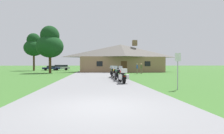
% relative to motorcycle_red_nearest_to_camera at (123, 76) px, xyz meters
% --- Properties ---
extents(ground_plane, '(500.00, 500.00, 0.00)m').
position_rel_motorcycle_red_nearest_to_camera_xyz_m(ground_plane, '(-2.08, 12.53, -0.61)').
color(ground_plane, '#386628').
extents(asphalt_driveway, '(6.40, 80.00, 0.06)m').
position_rel_motorcycle_red_nearest_to_camera_xyz_m(asphalt_driveway, '(-2.08, 10.53, -0.58)').
color(asphalt_driveway, slate).
rests_on(asphalt_driveway, ground).
extents(motorcycle_red_nearest_to_camera, '(0.72, 2.08, 1.30)m').
position_rel_motorcycle_red_nearest_to_camera_xyz_m(motorcycle_red_nearest_to_camera, '(0.00, 0.00, 0.00)').
color(motorcycle_red_nearest_to_camera, black).
rests_on(motorcycle_red_nearest_to_camera, asphalt_driveway).
extents(motorcycle_green_second_in_row, '(0.81, 2.08, 1.30)m').
position_rel_motorcycle_red_nearest_to_camera_xyz_m(motorcycle_green_second_in_row, '(-0.04, 2.11, 0.00)').
color(motorcycle_green_second_in_row, black).
rests_on(motorcycle_green_second_in_row, asphalt_driveway).
extents(motorcycle_yellow_third_in_row, '(0.66, 2.08, 1.30)m').
position_rel_motorcycle_red_nearest_to_camera_xyz_m(motorcycle_yellow_third_in_row, '(-0.02, 4.45, 0.01)').
color(motorcycle_yellow_third_in_row, black).
rests_on(motorcycle_yellow_third_in_row, asphalt_driveway).
extents(motorcycle_green_farthest_in_row, '(0.75, 2.08, 1.30)m').
position_rel_motorcycle_red_nearest_to_camera_xyz_m(motorcycle_green_farthest_in_row, '(-0.05, 6.14, 0.00)').
color(motorcycle_green_farthest_in_row, black).
rests_on(motorcycle_green_farthest_in_row, asphalt_driveway).
extents(stone_lodge, '(16.83, 7.50, 6.44)m').
position_rel_motorcycle_red_nearest_to_camera_xyz_m(stone_lodge, '(3.42, 22.28, 2.24)').
color(stone_lodge, '#896B4C').
rests_on(stone_lodge, ground).
extents(bystander_blue_shirt_near_lodge, '(0.28, 0.54, 1.69)m').
position_rel_motorcycle_red_nearest_to_camera_xyz_m(bystander_blue_shirt_near_lodge, '(4.66, 13.94, 0.34)').
color(bystander_blue_shirt_near_lodge, '#75664C').
rests_on(bystander_blue_shirt_near_lodge, ground).
extents(bystander_olive_shirt_beside_signpost, '(0.27, 0.54, 1.67)m').
position_rel_motorcycle_red_nearest_to_camera_xyz_m(bystander_olive_shirt_beside_signpost, '(5.65, 15.07, 0.32)').
color(bystander_olive_shirt_beside_signpost, '#75664C').
rests_on(bystander_olive_shirt_beside_signpost, ground).
extents(metal_signpost_roadside, '(0.36, 0.06, 2.14)m').
position_rel_motorcycle_red_nearest_to_camera_xyz_m(metal_signpost_roadside, '(2.66, -3.46, 0.74)').
color(metal_signpost_roadside, '#9EA0A5').
rests_on(metal_signpost_roadside, ground).
extents(tree_left_far, '(4.52, 4.52, 8.95)m').
position_rel_motorcycle_red_nearest_to_camera_xyz_m(tree_left_far, '(-16.26, 30.96, 5.36)').
color(tree_left_far, '#422D19').
rests_on(tree_left_far, ground).
extents(tree_left_near, '(4.59, 4.59, 8.19)m').
position_rel_motorcycle_red_nearest_to_camera_xyz_m(tree_left_near, '(-9.64, 18.50, 4.56)').
color(tree_left_near, '#422D19').
rests_on(tree_left_near, ground).
extents(parked_silver_suv_far_left, '(4.88, 2.74, 1.40)m').
position_rel_motorcycle_red_nearest_to_camera_xyz_m(parked_silver_suv_far_left, '(-10.50, 33.59, 0.17)').
color(parked_silver_suv_far_left, '#ADAFB7').
rests_on(parked_silver_suv_far_left, ground).
extents(parked_navy_sedan_far_left, '(4.52, 2.79, 1.20)m').
position_rel_motorcycle_red_nearest_to_camera_xyz_m(parked_navy_sedan_far_left, '(-12.64, 32.52, 0.03)').
color(parked_navy_sedan_far_left, navy).
rests_on(parked_navy_sedan_far_left, ground).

